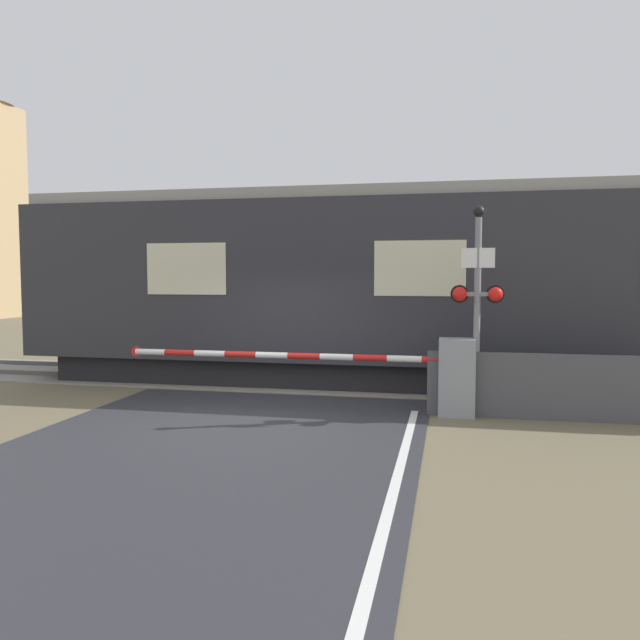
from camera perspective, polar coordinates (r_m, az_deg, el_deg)
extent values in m
plane|color=#6B6047|center=(10.59, -6.32, -8.88)|extent=(80.00, 80.00, 0.00)
cube|color=gray|center=(14.17, -1.51, -5.48)|extent=(36.00, 3.20, 0.03)
cube|color=#595451|center=(13.47, -2.22, -5.71)|extent=(36.00, 0.08, 0.10)
cube|color=#595451|center=(14.85, -0.86, -4.78)|extent=(36.00, 0.08, 0.10)
cube|color=black|center=(13.76, 9.29, -4.62)|extent=(15.97, 2.57, 0.60)
cube|color=#2D2D33|center=(13.60, 9.39, 3.57)|extent=(17.35, 3.02, 3.32)
cube|color=gray|center=(13.70, 9.48, 11.03)|extent=(17.01, 2.78, 0.24)
cube|color=beige|center=(12.08, 9.08, 4.69)|extent=(1.74, 0.02, 1.06)
cube|color=beige|center=(13.21, -12.14, 4.60)|extent=(1.74, 0.02, 1.06)
cube|color=gray|center=(10.79, 12.40, -5.15)|extent=(0.60, 0.44, 1.32)
cylinder|color=gray|center=(10.74, 12.42, -3.61)|extent=(0.16, 0.16, 0.18)
cylinder|color=red|center=(10.74, 10.85, -3.59)|extent=(0.59, 0.11, 0.11)
cylinder|color=white|center=(10.77, 7.71, -3.54)|extent=(0.59, 0.11, 0.11)
cylinder|color=red|center=(10.83, 4.60, -3.47)|extent=(0.59, 0.11, 0.11)
cylinder|color=white|center=(10.92, 1.53, -3.40)|extent=(0.59, 0.11, 0.11)
cylinder|color=red|center=(11.04, -1.48, -3.31)|extent=(0.59, 0.11, 0.11)
cylinder|color=white|center=(11.19, -4.41, -3.23)|extent=(0.59, 0.11, 0.11)
cylinder|color=red|center=(11.36, -7.26, -3.13)|extent=(0.59, 0.11, 0.11)
cylinder|color=white|center=(11.57, -10.02, -3.03)|extent=(0.59, 0.11, 0.11)
cylinder|color=red|center=(11.80, -12.67, -2.93)|extent=(0.59, 0.11, 0.11)
cylinder|color=white|center=(12.06, -15.22, -2.83)|extent=(0.59, 0.11, 0.11)
cylinder|color=red|center=(12.19, -16.45, -2.78)|extent=(0.20, 0.02, 0.20)
cylinder|color=gray|center=(10.71, 14.15, 0.18)|extent=(0.11, 0.11, 3.33)
cube|color=gray|center=(10.69, 14.19, 2.31)|extent=(0.70, 0.07, 0.07)
sphere|color=red|center=(10.63, 12.65, 2.33)|extent=(0.24, 0.24, 0.24)
sphere|color=red|center=(10.66, 15.76, 2.28)|extent=(0.24, 0.24, 0.24)
cylinder|color=black|center=(10.74, 12.64, 2.35)|extent=(0.30, 0.06, 0.30)
cylinder|color=black|center=(10.77, 15.72, 2.30)|extent=(0.30, 0.06, 0.30)
cube|color=white|center=(10.65, 14.26, 5.53)|extent=(0.54, 0.02, 0.33)
sphere|color=black|center=(10.74, 14.32, 9.61)|extent=(0.18, 0.18, 0.18)
cube|color=#4C4C51|center=(10.92, 20.91, -5.79)|extent=(4.20, 0.06, 1.10)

